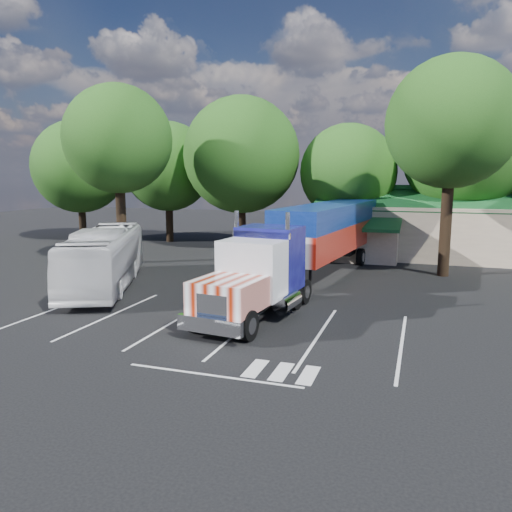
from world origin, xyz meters
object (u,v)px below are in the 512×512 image
(semi_truck, at_px, (315,238))
(woman, at_px, (290,295))
(tour_bus, at_px, (105,258))
(silver_sedan, at_px, (352,249))
(bicycle, at_px, (304,285))

(semi_truck, height_order, woman, semi_truck)
(tour_bus, bearing_deg, semi_truck, -0.18)
(tour_bus, distance_m, silver_sedan, 19.29)
(semi_truck, relative_size, bicycle, 13.61)
(tour_bus, height_order, silver_sedan, tour_bus)
(semi_truck, distance_m, woman, 7.40)
(tour_bus, bearing_deg, silver_sedan, 26.84)
(semi_truck, xyz_separation_m, silver_sedan, (0.88, 10.02, -2.02))
(semi_truck, height_order, tour_bus, semi_truck)
(woman, bearing_deg, silver_sedan, 12.15)
(semi_truck, xyz_separation_m, tour_bus, (-11.12, -5.05, -1.00))
(semi_truck, relative_size, silver_sedan, 5.75)
(semi_truck, distance_m, bicycle, 3.73)
(bicycle, distance_m, tour_bus, 11.45)
(woman, height_order, bicycle, woman)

